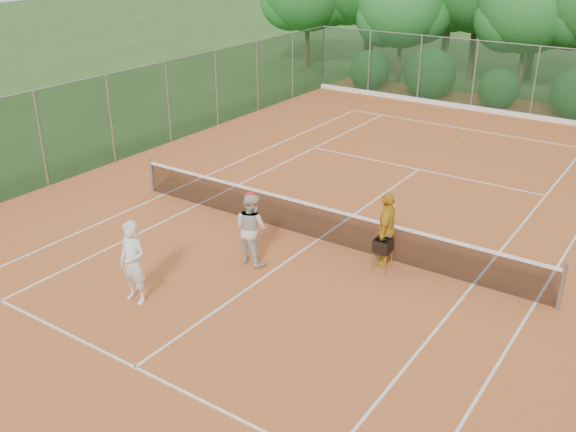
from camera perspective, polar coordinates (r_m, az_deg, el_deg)
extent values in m
plane|color=#2A4D1B|center=(16.62, 2.70, -2.16)|extent=(120.00, 120.00, 0.00)
cube|color=#C0602C|center=(16.61, 2.70, -2.13)|extent=(18.00, 36.00, 0.02)
cylinder|color=gray|center=(19.87, -12.02, 3.62)|extent=(0.10, 0.10, 1.10)
cylinder|color=gray|center=(14.55, 23.16, -5.80)|extent=(0.10, 0.10, 1.10)
cube|color=black|center=(16.41, 2.74, -0.66)|extent=(11.87, 0.03, 0.86)
cube|color=white|center=(16.22, 2.77, 0.83)|extent=(11.87, 0.04, 0.07)
imported|color=silver|center=(13.91, -13.62, -4.04)|extent=(0.68, 0.45, 1.85)
imported|color=beige|center=(15.15, -3.27, -1.09)|extent=(0.96, 0.80, 1.78)
ellipsoid|color=red|center=(14.81, -3.35, 1.88)|extent=(0.22, 0.22, 0.14)
imported|color=gold|center=(15.21, 8.75, -1.13)|extent=(0.67, 1.15, 1.83)
cylinder|color=gray|center=(15.05, 7.51, -4.11)|extent=(0.02, 0.02, 0.53)
cylinder|color=gray|center=(15.19, 9.19, -3.93)|extent=(0.02, 0.02, 0.53)
cube|color=black|center=(14.93, 8.45, -2.59)|extent=(0.37, 0.37, 0.31)
sphere|color=#BDD130|center=(26.90, 16.62, 7.38)|extent=(0.07, 0.07, 0.07)
sphere|color=#CFE334|center=(25.73, 15.29, 6.80)|extent=(0.07, 0.07, 0.07)
cube|color=white|center=(26.83, 16.26, 7.32)|extent=(11.03, 0.06, 0.01)
cube|color=white|center=(19.76, -10.97, 1.89)|extent=(0.06, 23.77, 0.01)
cube|color=white|center=(14.88, 21.14, -7.21)|extent=(0.06, 23.77, 0.01)
cube|color=white|center=(18.87, -7.98, 1.02)|extent=(0.06, 23.77, 0.01)
cube|color=white|center=(15.14, 16.13, -5.88)|extent=(0.06, 23.77, 0.01)
cube|color=white|center=(21.91, 11.55, 4.09)|extent=(8.23, 0.06, 0.01)
cube|color=white|center=(12.39, -13.45, -12.94)|extent=(8.23, 0.06, 0.01)
cube|color=white|center=(16.61, 2.70, -2.09)|extent=(0.06, 12.80, 0.01)
cube|color=#19381E|center=(29.39, 18.63, 11.46)|extent=(18.00, 0.02, 3.00)
cylinder|color=gray|center=(32.91, 3.15, 13.90)|extent=(0.07, 0.07, 3.00)
cube|color=#19381E|center=(20.97, -21.12, 6.35)|extent=(0.02, 33.00, 3.00)
cylinder|color=gray|center=(32.91, 3.15, 13.90)|extent=(0.07, 0.07, 3.00)
cylinder|color=brown|center=(38.03, 1.73, 15.85)|extent=(0.26, 0.26, 3.75)
cylinder|color=brown|center=(37.79, 7.00, 16.14)|extent=(0.30, 0.30, 4.40)
cylinder|color=brown|center=(34.81, 9.88, 14.29)|extent=(0.22, 0.22, 3.20)
sphere|color=#226626|center=(34.49, 10.17, 18.16)|extent=(4.48, 4.48, 4.48)
cylinder|color=brown|center=(35.93, 16.19, 15.07)|extent=(0.31, 0.31, 4.50)
cylinder|color=brown|center=(33.75, 20.14, 13.17)|extent=(0.24, 0.24, 3.50)
sphere|color=#226626|center=(33.41, 20.79, 17.51)|extent=(4.90, 4.90, 4.90)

